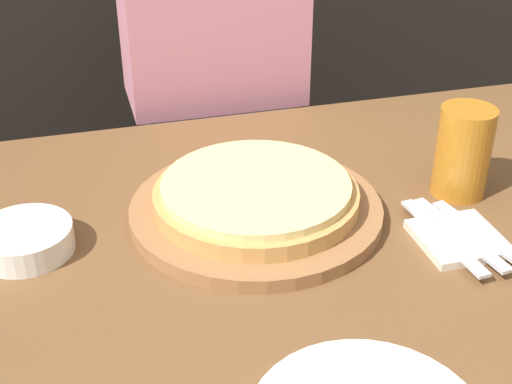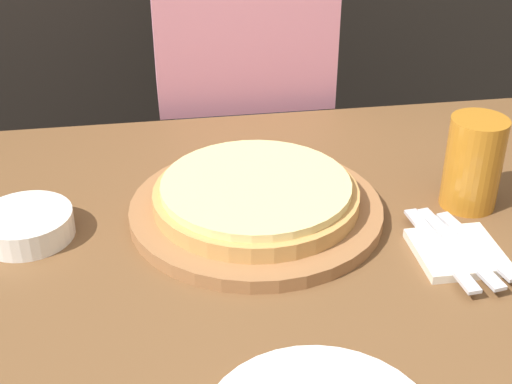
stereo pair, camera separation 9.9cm
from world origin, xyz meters
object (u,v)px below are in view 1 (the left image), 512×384
at_px(side_bowl, 25,240).
at_px(spoon, 476,231).
at_px(diner_person, 215,125).
at_px(pizza_on_board, 256,201).
at_px(fork, 443,236).
at_px(dinner_knife, 459,233).
at_px(beer_glass, 464,148).

xyz_separation_m(side_bowl, spoon, (0.59, -0.14, -0.00)).
bearing_deg(diner_person, pizza_on_board, -95.63).
height_order(side_bowl, fork, side_bowl).
bearing_deg(fork, dinner_knife, 0.00).
relative_size(pizza_on_board, beer_glass, 2.63).
bearing_deg(fork, diner_person, 105.15).
relative_size(pizza_on_board, spoon, 2.22).
xyz_separation_m(pizza_on_board, spoon, (0.27, -0.14, -0.01)).
height_order(beer_glass, spoon, beer_glass).
bearing_deg(fork, pizza_on_board, 148.14).
height_order(beer_glass, diner_person, diner_person).
bearing_deg(dinner_knife, beer_glass, 61.62).
bearing_deg(spoon, beer_glass, 71.43).
xyz_separation_m(pizza_on_board, diner_person, (0.05, 0.50, -0.11)).
bearing_deg(spoon, diner_person, 109.26).
bearing_deg(fork, side_bowl, 165.88).
height_order(side_bowl, dinner_knife, side_bowl).
bearing_deg(spoon, fork, 180.00).
xyz_separation_m(side_bowl, diner_person, (0.37, 0.50, -0.10)).
bearing_deg(side_bowl, dinner_knife, -13.51).
distance_m(beer_glass, spoon, 0.14).
bearing_deg(fork, spoon, 0.00).
bearing_deg(spoon, side_bowl, 167.04).
xyz_separation_m(dinner_knife, spoon, (0.03, 0.00, 0.00)).
relative_size(spoon, diner_person, 0.12).
relative_size(fork, diner_person, 0.14).
relative_size(pizza_on_board, fork, 1.88).
distance_m(beer_glass, fork, 0.16).
bearing_deg(side_bowl, diner_person, 53.82).
distance_m(fork, dinner_knife, 0.03).
bearing_deg(diner_person, beer_glass, -62.86).
distance_m(fork, diner_person, 0.67).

